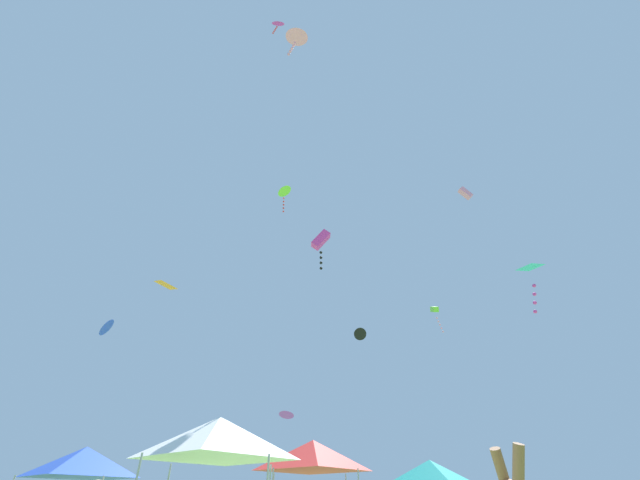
{
  "coord_description": "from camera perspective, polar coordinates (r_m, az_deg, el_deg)",
  "views": [
    {
      "loc": [
        -0.46,
        -4.14,
        1.44
      ],
      "look_at": [
        1.1,
        13.14,
        13.34
      ],
      "focal_mm": 21.66,
      "sensor_mm": 36.0,
      "label": 1
    }
  ],
  "objects": [
    {
      "name": "canopy_tent_blue",
      "position": [
        17.3,
        -31.62,
        -26.14
      ],
      "size": [
        2.9,
        2.9,
        3.1
      ],
      "color": "#9E9EA3",
      "rests_on": "ground"
    },
    {
      "name": "canopy_tent_teal",
      "position": [
        17.15,
        16.08,
        -30.16
      ],
      "size": [
        2.63,
        2.63,
        2.81
      ],
      "color": "#9E9EA3",
      "rests_on": "ground"
    },
    {
      "name": "kite_blue_delta",
      "position": [
        23.99,
        -29.09,
        -11.14
      ],
      "size": [
        0.71,
        1.05,
        0.91
      ],
      "color": "blue"
    },
    {
      "name": "canopy_tent_red",
      "position": [
        17.31,
        -1.04,
        -29.19
      ],
      "size": [
        3.32,
        3.32,
        3.55
      ],
      "color": "#9E9EA3",
      "rests_on": "ground"
    },
    {
      "name": "kite_magenta_box",
      "position": [
        19.1,
        0.13,
        -0.13
      ],
      "size": [
        0.99,
        0.65,
        2.44
      ],
      "color": "#D6389E"
    },
    {
      "name": "kite_magenta_delta",
      "position": [
        26.2,
        -6.23,
        29.22
      ],
      "size": [
        0.76,
        0.62,
        1.51
      ],
      "color": "#D6389E"
    },
    {
      "name": "kite_pink_delta",
      "position": [
        28.97,
        -3.49,
        27.77
      ],
      "size": [
        1.7,
        1.7,
        2.76
      ],
      "color": "pink"
    },
    {
      "name": "kite_orange_diamond",
      "position": [
        14.74,
        -21.72,
        -6.08
      ],
      "size": [
        0.81,
        0.65,
        0.33
      ],
      "color": "orange"
    },
    {
      "name": "kite_lime_box",
      "position": [
        26.94,
        16.6,
        -9.93
      ],
      "size": [
        0.57,
        0.97,
        1.94
      ],
      "color": "#75D138"
    },
    {
      "name": "kite_cyan_diamond",
      "position": [
        22.97,
        28.62,
        -3.73
      ],
      "size": [
        1.67,
        1.82,
        2.86
      ],
      "color": "#2DB7CC"
    },
    {
      "name": "kite_purple_delta",
      "position": [
        32.11,
        -4.97,
        -24.24
      ],
      "size": [
        1.49,
        1.48,
        0.52
      ],
      "color": "purple"
    },
    {
      "name": "kite_black_delta",
      "position": [
        36.85,
        5.93,
        -13.62
      ],
      "size": [
        1.17,
        0.78,
        1.04
      ],
      "color": "black"
    },
    {
      "name": "kite_lime_delta",
      "position": [
        31.04,
        -5.33,
        7.13
      ],
      "size": [
        1.19,
        1.27,
        2.25
      ],
      "color": "#75D138"
    },
    {
      "name": "kite_pink_box",
      "position": [
        36.4,
        20.68,
        6.48
      ],
      "size": [
        1.15,
        0.52,
        1.19
      ],
      "color": "pink"
    },
    {
      "name": "canopy_tent_white",
      "position": [
        12.05,
        -14.85,
        -26.38
      ],
      "size": [
        3.22,
        3.22,
        3.44
      ],
      "color": "#9E9EA3",
      "rests_on": "ground"
    }
  ]
}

